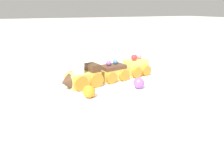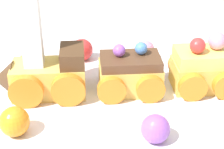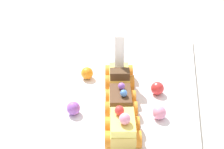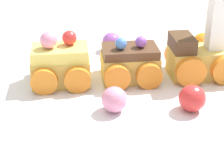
{
  "view_description": "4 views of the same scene",
  "coord_description": "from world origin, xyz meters",
  "px_view_note": "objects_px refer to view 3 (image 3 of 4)",
  "views": [
    {
      "loc": [
        0.24,
        0.57,
        0.22
      ],
      "look_at": [
        -0.01,
        0.02,
        0.04
      ],
      "focal_mm": 35.0,
      "sensor_mm": 36.0,
      "label": 1
    },
    {
      "loc": [
        -0.04,
        0.4,
        0.25
      ],
      "look_at": [
        0.0,
        -0.01,
        0.03
      ],
      "focal_mm": 60.0,
      "sensor_mm": 36.0,
      "label": 2
    },
    {
      "loc": [
        -0.55,
        -0.08,
        0.44
      ],
      "look_at": [
        0.02,
        0.03,
        0.07
      ],
      "focal_mm": 50.0,
      "sensor_mm": 36.0,
      "label": 3
    },
    {
      "loc": [
        -0.01,
        -0.45,
        0.24
      ],
      "look_at": [
        -0.04,
        -0.03,
        0.03
      ],
      "focal_mm": 60.0,
      "sensor_mm": 36.0,
      "label": 4
    }
  ],
  "objects_px": {
    "cake_car_chocolate": "(121,101)",
    "gumball_orange": "(87,73)",
    "cake_car_lemon": "(123,129)",
    "gumball_red": "(157,88)",
    "cake_train_locomotive": "(119,73)",
    "gumball_pink": "(159,112)",
    "gumball_purple": "(73,108)"
  },
  "relations": [
    {
      "from": "cake_train_locomotive",
      "to": "gumball_purple",
      "type": "height_order",
      "value": "cake_train_locomotive"
    },
    {
      "from": "gumball_red",
      "to": "gumball_purple",
      "type": "distance_m",
      "value": 0.2
    },
    {
      "from": "cake_car_lemon",
      "to": "gumball_purple",
      "type": "relative_size",
      "value": 2.91
    },
    {
      "from": "cake_train_locomotive",
      "to": "gumball_pink",
      "type": "height_order",
      "value": "cake_train_locomotive"
    },
    {
      "from": "cake_car_lemon",
      "to": "gumball_red",
      "type": "height_order",
      "value": "cake_car_lemon"
    },
    {
      "from": "gumball_red",
      "to": "cake_train_locomotive",
      "type": "bearing_deg",
      "value": 73.02
    },
    {
      "from": "cake_car_lemon",
      "to": "gumball_purple",
      "type": "distance_m",
      "value": 0.13
    },
    {
      "from": "gumball_pink",
      "to": "cake_train_locomotive",
      "type": "bearing_deg",
      "value": 41.59
    },
    {
      "from": "cake_car_chocolate",
      "to": "gumball_pink",
      "type": "xyz_separation_m",
      "value": [
        -0.01,
        -0.08,
        -0.01
      ]
    },
    {
      "from": "cake_car_lemon",
      "to": "gumball_orange",
      "type": "relative_size",
      "value": 2.76
    },
    {
      "from": "cake_train_locomotive",
      "to": "gumball_orange",
      "type": "bearing_deg",
      "value": 74.2
    },
    {
      "from": "gumball_pink",
      "to": "gumball_orange",
      "type": "bearing_deg",
      "value": 56.39
    },
    {
      "from": "gumball_orange",
      "to": "gumball_purple",
      "type": "bearing_deg",
      "value": -177.82
    },
    {
      "from": "cake_car_chocolate",
      "to": "gumball_purple",
      "type": "bearing_deg",
      "value": 97.28
    },
    {
      "from": "cake_car_lemon",
      "to": "gumball_orange",
      "type": "height_order",
      "value": "cake_car_lemon"
    },
    {
      "from": "cake_train_locomotive",
      "to": "gumball_purple",
      "type": "relative_size",
      "value": 4.32
    },
    {
      "from": "cake_train_locomotive",
      "to": "cake_car_chocolate",
      "type": "bearing_deg",
      "value": -179.91
    },
    {
      "from": "cake_train_locomotive",
      "to": "gumball_pink",
      "type": "distance_m",
      "value": 0.16
    },
    {
      "from": "gumball_red",
      "to": "gumball_purple",
      "type": "xyz_separation_m",
      "value": [
        -0.11,
        0.17,
        -0.0
      ]
    },
    {
      "from": "gumball_red",
      "to": "gumball_purple",
      "type": "bearing_deg",
      "value": 121.55
    },
    {
      "from": "cake_car_chocolate",
      "to": "gumball_orange",
      "type": "xyz_separation_m",
      "value": [
        0.11,
        0.1,
        -0.01
      ]
    },
    {
      "from": "gumball_pink",
      "to": "gumball_orange",
      "type": "distance_m",
      "value": 0.22
    },
    {
      "from": "cake_car_chocolate",
      "to": "gumball_purple",
      "type": "distance_m",
      "value": 0.1
    },
    {
      "from": "cake_car_lemon",
      "to": "gumball_pink",
      "type": "distance_m",
      "value": 0.1
    },
    {
      "from": "cake_car_chocolate",
      "to": "gumball_pink",
      "type": "bearing_deg",
      "value": -110.71
    },
    {
      "from": "cake_car_lemon",
      "to": "gumball_pink",
      "type": "bearing_deg",
      "value": -52.74
    },
    {
      "from": "cake_train_locomotive",
      "to": "gumball_red",
      "type": "relative_size",
      "value": 4.09
    },
    {
      "from": "cake_train_locomotive",
      "to": "gumball_pink",
      "type": "bearing_deg",
      "value": -149.41
    },
    {
      "from": "cake_train_locomotive",
      "to": "gumball_orange",
      "type": "xyz_separation_m",
      "value": [
        0.01,
        0.08,
        -0.01
      ]
    },
    {
      "from": "gumball_orange",
      "to": "cake_car_lemon",
      "type": "bearing_deg",
      "value": -148.9
    },
    {
      "from": "gumball_red",
      "to": "gumball_orange",
      "type": "relative_size",
      "value": 1.0
    },
    {
      "from": "gumball_red",
      "to": "gumball_orange",
      "type": "xyz_separation_m",
      "value": [
        0.04,
        0.18,
        0.0
      ]
    }
  ]
}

